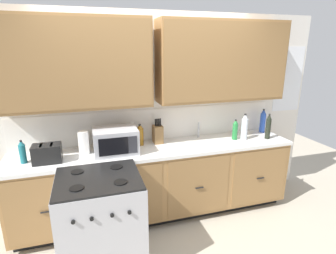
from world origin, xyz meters
TOP-DOWN VIEW (x-y plane):
  - ground_plane at (0.00, 0.00)m, footprint 8.29×8.29m
  - wall_unit at (0.00, 0.50)m, footprint 4.52×0.40m
  - counter_run at (0.00, 0.30)m, footprint 3.35×0.64m
  - stove_range at (-0.72, -0.33)m, footprint 0.76×0.68m
  - microwave at (-0.49, 0.28)m, footprint 0.48×0.37m
  - toaster at (-1.19, 0.22)m, footprint 0.28×0.18m
  - knife_block at (0.04, 0.46)m, footprint 0.11×0.14m
  - sink_faucet at (0.61, 0.51)m, footprint 0.02×0.02m
  - paper_towel_roll at (-0.83, 0.35)m, footprint 0.12×0.12m
  - bottle_clear at (1.13, 0.26)m, footprint 0.08×0.08m
  - bottle_amber at (-0.18, 0.44)m, footprint 0.08×0.08m
  - bottle_dark at (1.44, 0.20)m, footprint 0.06×0.06m
  - bottle_blue at (1.55, 0.47)m, footprint 0.08×0.08m
  - bottle_teal at (-1.43, 0.27)m, footprint 0.06×0.06m
  - bottle_green at (1.02, 0.29)m, footprint 0.07×0.07m

SIDE VIEW (x-z plane):
  - ground_plane at x=0.00m, z-range 0.00..0.00m
  - stove_range at x=-0.72m, z-range 0.00..0.95m
  - counter_run at x=0.00m, z-range 0.01..0.93m
  - toaster at x=-1.19m, z-range 0.92..1.11m
  - sink_faucet at x=0.61m, z-range 0.92..1.12m
  - knife_block at x=0.04m, z-range 0.88..1.19m
  - bottle_teal at x=-1.43m, z-range 0.91..1.16m
  - bottle_amber at x=-0.18m, z-range 0.91..1.18m
  - bottle_green at x=1.02m, z-range 0.91..1.18m
  - paper_towel_roll at x=-0.83m, z-range 0.92..1.18m
  - microwave at x=-0.49m, z-range 0.92..1.20m
  - bottle_blue at x=1.55m, z-range 0.91..1.24m
  - bottle_dark at x=1.44m, z-range 0.91..1.24m
  - bottle_clear at x=1.13m, z-range 0.91..1.25m
  - wall_unit at x=0.00m, z-range 0.43..2.90m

